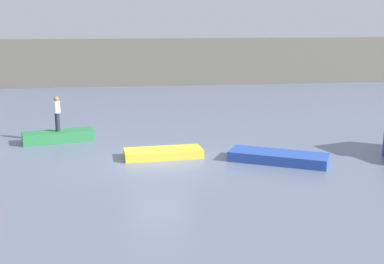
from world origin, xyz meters
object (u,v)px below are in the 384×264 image
Objects in this scene: rowboat_yellow at (163,153)px; person_white_shirt at (57,112)px; rowboat_green at (58,136)px; rowboat_blue at (278,157)px.

person_white_shirt is (-4.70, 3.31, 1.25)m from rowboat_yellow.
rowboat_green reaches higher than rowboat_blue.
rowboat_yellow is at bearing -35.20° from person_white_shirt.
rowboat_yellow is 4.74m from rowboat_blue.
person_white_shirt is at bearing 140.50° from rowboat_yellow.
person_white_shirt reaches higher than rowboat_yellow.
rowboat_blue is at bearing -20.40° from rowboat_yellow.
person_white_shirt is at bearing 0.00° from rowboat_green.
rowboat_green is at bearing 0.00° from person_white_shirt.
rowboat_yellow is (4.70, -3.31, -0.08)m from rowboat_green.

